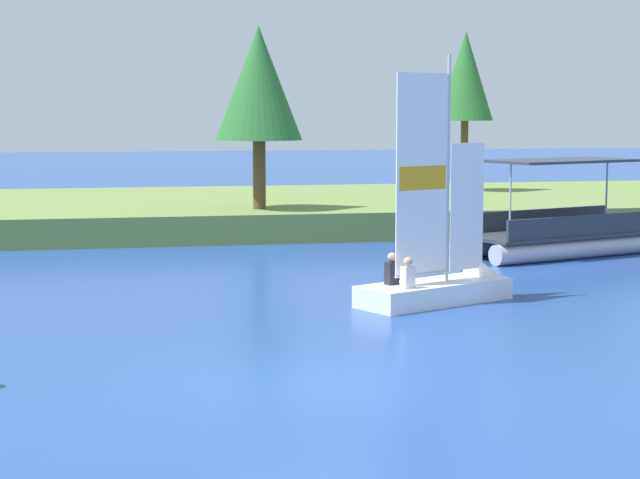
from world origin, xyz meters
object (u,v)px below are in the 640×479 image
at_px(shoreline_tree_centre, 259,84).
at_px(pontoon_boat, 559,232).
at_px(sailboat, 453,280).
at_px(wooden_dock, 553,239).
at_px(shoreline_tree_midright, 465,77).

bearing_deg(shoreline_tree_centre, pontoon_boat, -38.07).
height_order(sailboat, pontoon_boat, sailboat).
bearing_deg(wooden_dock, shoreline_tree_centre, 155.37).
distance_m(shoreline_tree_midright, pontoon_boat, 14.09).
bearing_deg(pontoon_boat, sailboat, -148.07).
bearing_deg(sailboat, shoreline_tree_midright, 44.98).
height_order(shoreline_tree_midright, sailboat, shoreline_tree_midright).
relative_size(sailboat, pontoon_boat, 0.87).
distance_m(shoreline_tree_midright, sailboat, 21.90).
xyz_separation_m(shoreline_tree_centre, pontoon_boat, (8.21, -6.43, -4.54)).
height_order(shoreline_tree_centre, sailboat, shoreline_tree_centre).
xyz_separation_m(shoreline_tree_centre, wooden_dock, (9.01, -4.13, -5.03)).
xyz_separation_m(wooden_dock, pontoon_boat, (-0.81, -2.30, 0.49)).
xyz_separation_m(shoreline_tree_midright, pontoon_boat, (-1.41, -13.09, -5.04)).
bearing_deg(sailboat, pontoon_boat, 25.39).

